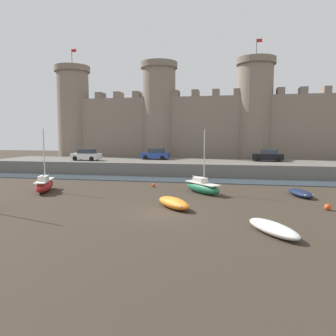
% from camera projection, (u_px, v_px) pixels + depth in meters
% --- Properties ---
extents(ground_plane, '(160.00, 160.00, 0.00)m').
position_uv_depth(ground_plane, '(164.00, 212.00, 22.46)').
color(ground_plane, '#382D23').
extents(water_channel, '(80.00, 4.50, 0.10)m').
position_uv_depth(water_channel, '(192.00, 180.00, 38.16)').
color(water_channel, '#3D4C56').
rests_on(water_channel, ground).
extents(quay_road, '(59.40, 10.00, 1.70)m').
position_uv_depth(quay_road, '(199.00, 167.00, 45.15)').
color(quay_road, '#666059').
rests_on(quay_road, ground).
extents(castle, '(53.59, 6.19, 20.39)m').
position_uv_depth(castle, '(206.00, 121.00, 54.31)').
color(castle, gray).
rests_on(castle, ground).
extents(rowboat_midflat_left, '(3.11, 3.99, 0.63)m').
position_uv_depth(rowboat_midflat_left, '(273.00, 228.00, 17.50)').
color(rowboat_midflat_left, silver).
rests_on(rowboat_midflat_left, ground).
extents(sailboat_near_channel_left, '(4.02, 4.24, 5.78)m').
position_uv_depth(sailboat_near_channel_left, '(202.00, 187.00, 29.69)').
color(sailboat_near_channel_left, '#1E6B47').
rests_on(sailboat_near_channel_left, ground).
extents(rowboat_midflat_centre, '(3.41, 3.75, 0.77)m').
position_uv_depth(rowboat_midflat_centre, '(174.00, 203.00, 23.71)').
color(rowboat_midflat_centre, orange).
rests_on(rowboat_midflat_centre, ground).
extents(sailboat_near_channel_right, '(2.66, 4.88, 5.85)m').
position_uv_depth(sailboat_near_channel_right, '(45.00, 185.00, 30.62)').
color(sailboat_near_channel_right, red).
rests_on(sailboat_near_channel_right, ground).
extents(rowboat_midflat_right, '(2.25, 3.81, 0.58)m').
position_uv_depth(rowboat_midflat_right, '(300.00, 193.00, 28.27)').
color(rowboat_midflat_right, '#141E3D').
rests_on(rowboat_midflat_right, ground).
extents(mooring_buoy_near_channel, '(0.46, 0.46, 0.46)m').
position_uv_depth(mooring_buoy_near_channel, '(328.00, 207.00, 23.05)').
color(mooring_buoy_near_channel, '#E04C1E').
rests_on(mooring_buoy_near_channel, ground).
extents(mooring_buoy_mid_mud, '(0.36, 0.36, 0.36)m').
position_uv_depth(mooring_buoy_mid_mud, '(153.00, 185.00, 33.41)').
color(mooring_buoy_mid_mud, '#E04C1E').
rests_on(mooring_buoy_mid_mud, ground).
extents(car_quay_centre_west, '(4.16, 1.99, 1.62)m').
position_uv_depth(car_quay_centre_west, '(156.00, 154.00, 48.20)').
color(car_quay_centre_west, '#263F99').
rests_on(car_quay_centre_west, quay_road).
extents(car_quay_west, '(4.16, 1.99, 1.62)m').
position_uv_depth(car_quay_west, '(268.00, 156.00, 44.68)').
color(car_quay_west, black).
rests_on(car_quay_west, quay_road).
extents(car_quay_centre_east, '(4.16, 1.99, 1.62)m').
position_uv_depth(car_quay_centre_east, '(86.00, 155.00, 46.33)').
color(car_quay_centre_east, silver).
rests_on(car_quay_centre_east, quay_road).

